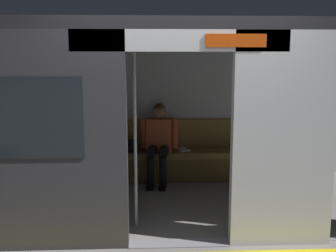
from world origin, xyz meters
The scene contains 7 objects.
ground_plane centered at (0.00, 0.00, 0.00)m, with size 60.00×60.00×0.00m, color gray.
train_car centered at (0.07, -1.16, 1.48)m, with size 6.40×2.65×2.23m.
bench_seat centered at (0.00, -2.14, 0.35)m, with size 3.09×0.44×0.46m.
person_seated centered at (0.15, -2.08, 0.68)m, with size 0.55×0.71×1.18m.
handbag centered at (0.59, -2.16, 0.54)m, with size 0.26×0.15×0.17m.
book centered at (-0.22, -2.19, 0.47)m, with size 0.15×0.22×0.03m, color silver.
grab_pole_door centered at (0.45, -0.46, 1.05)m, with size 0.04×0.04×2.09m, color silver.
Camera 1 is at (0.29, 3.79, 1.86)m, focal length 42.94 mm.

